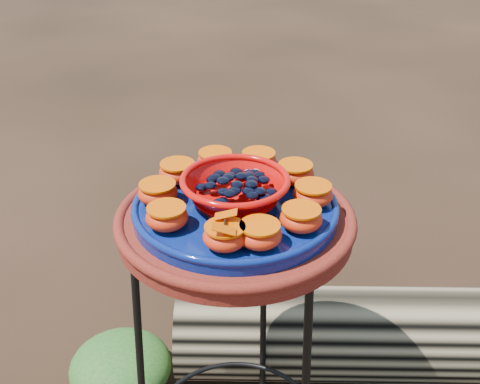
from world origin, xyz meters
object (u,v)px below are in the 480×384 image
(plant_stand, at_px, (236,364))
(red_bowl, at_px, (235,191))
(cobalt_plate, at_px, (235,209))
(driftwood_log, at_px, (430,335))
(terracotta_saucer, at_px, (235,223))

(plant_stand, height_order, red_bowl, red_bowl)
(cobalt_plate, xyz_separation_m, red_bowl, (0.00, 0.00, 0.04))
(red_bowl, bearing_deg, driftwood_log, 49.40)
(plant_stand, height_order, cobalt_plate, cobalt_plate)
(driftwood_log, bearing_deg, plant_stand, -130.60)
(terracotta_saucer, height_order, red_bowl, red_bowl)
(cobalt_plate, height_order, red_bowl, red_bowl)
(terracotta_saucer, height_order, driftwood_log, terracotta_saucer)
(driftwood_log, bearing_deg, red_bowl, -130.60)
(plant_stand, bearing_deg, terracotta_saucer, 0.00)
(plant_stand, relative_size, terracotta_saucer, 1.57)
(red_bowl, height_order, driftwood_log, red_bowl)
(cobalt_plate, distance_m, driftwood_log, 0.89)
(cobalt_plate, relative_size, red_bowl, 2.00)
(terracotta_saucer, xyz_separation_m, red_bowl, (0.00, 0.00, 0.07))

